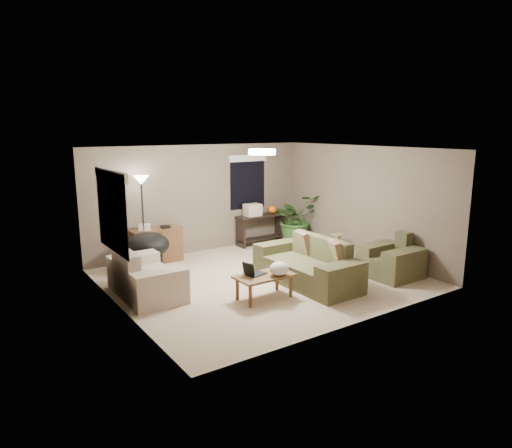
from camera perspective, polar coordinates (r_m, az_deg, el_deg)
room_shell at (r=8.62m, az=0.75°, el=1.07°), size 5.50×5.50×5.50m
main_sofa at (r=8.68m, az=6.53°, el=-5.44°), size 0.95×2.20×0.85m
throw_pillows at (r=8.74m, az=7.85°, el=-2.92°), size 0.38×1.40×0.47m
loveseat at (r=8.20m, az=-13.77°, el=-6.72°), size 0.90×1.60×0.85m
armchair at (r=9.37m, az=16.54°, el=-4.53°), size 0.95×1.00×0.85m
coffee_table at (r=7.83m, az=1.05°, el=-6.81°), size 1.00×0.55×0.42m
laptop at (r=7.78m, az=-0.39°, el=-5.99°), size 0.41×0.30×0.24m
plastic_bag at (r=7.77m, az=2.91°, el=-5.58°), size 0.41×0.38×0.24m
desk at (r=10.14m, az=-12.30°, el=-2.60°), size 1.10×0.50×0.75m
desk_papers at (r=9.98m, az=-13.21°, el=-0.38°), size 0.71×0.31×0.12m
console_table at (r=11.44m, az=0.61°, el=-0.37°), size 1.30×0.40×0.75m
pumpkin at (r=11.56m, az=2.04°, el=1.82°), size 0.26×0.26×0.20m
cardboard_box at (r=11.21m, az=-0.43°, el=1.77°), size 0.40×0.30×0.29m
papasan_chair at (r=9.54m, az=-13.43°, el=-3.03°), size 1.06×1.06×0.80m
floor_lamp at (r=9.74m, az=-14.10°, el=4.04°), size 0.32×0.32×1.91m
ceiling_fixture at (r=8.48m, az=0.77°, el=9.00°), size 0.50×0.50×0.10m
houseplant at (r=11.62m, az=4.93°, el=0.02°), size 1.12×1.25×0.97m
cat_scratching_post at (r=10.63m, az=10.16°, el=-2.75°), size 0.32×0.32×0.50m
window_left at (r=7.62m, az=-17.69°, el=3.16°), size 0.05×1.56×1.33m
window_back at (r=11.30m, az=-1.04°, el=6.40°), size 1.06×0.05×1.33m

